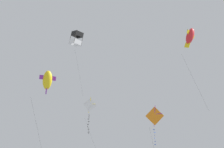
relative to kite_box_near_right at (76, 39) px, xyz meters
The scene contains 5 objects.
kite_box_near_right is the anchor object (origin of this frame).
kite_diamond_low_drifter 9.73m from the kite_box_near_right, 37.27° to the left, with size 2.02×2.22×7.22m.
kite_diamond_far_centre 14.11m from the kite_box_near_right, 62.30° to the left, with size 1.36×1.78×5.97m.
kite_fish_near_left 14.76m from the kite_box_near_right, 48.70° to the left, with size 2.53×1.91×8.26m.
kite_fish_highest 15.59m from the kite_box_near_right, 12.29° to the right, with size 2.24×2.35×9.93m.
Camera 1 is at (33.16, -5.33, 0.50)m, focal length 60.92 mm.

